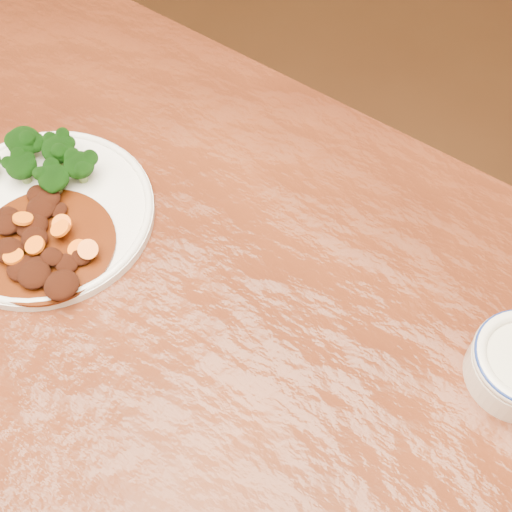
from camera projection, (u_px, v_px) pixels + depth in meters
The scene contains 4 objects.
dining_table at pixel (145, 394), 0.81m from camera, with size 1.52×0.93×0.75m.
dinner_plate at pixel (45, 213), 0.84m from camera, with size 0.26×0.26×0.02m.
broccoli_florets at pixel (40, 159), 0.85m from camera, with size 0.13×0.09×0.05m.
mince_stew at pixel (40, 242), 0.80m from camera, with size 0.16×0.16×0.03m.
Camera 1 is at (0.28, -0.19, 1.43)m, focal length 50.00 mm.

